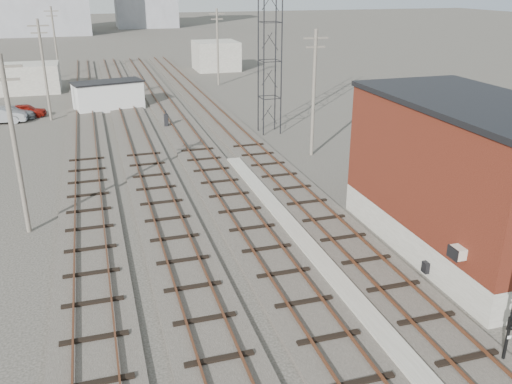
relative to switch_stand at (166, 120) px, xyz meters
name	(u,v)px	position (x,y,z in m)	size (l,w,h in m)	color
ground	(164,85)	(2.67, 21.06, -0.69)	(320.00, 320.00, 0.00)	#282621
track_right	(224,123)	(5.17, 0.06, -0.59)	(3.20, 90.00, 0.39)	#332D28
track_mid_right	(180,126)	(1.17, 0.06, -0.59)	(3.20, 90.00, 0.39)	#332D28
track_mid_left	(134,129)	(-2.83, 0.06, -0.59)	(3.20, 90.00, 0.39)	#332D28
track_left	(86,133)	(-6.83, 0.06, -0.59)	(3.20, 90.00, 0.39)	#332D28
platform_curb	(307,247)	(3.17, -24.94, -0.56)	(0.90, 28.00, 0.26)	gray
brick_building	(467,177)	(10.17, -26.94, 2.94)	(6.54, 12.20, 7.22)	gray
lattice_tower	(270,42)	(8.17, -3.94, 6.81)	(1.60, 1.60, 15.00)	black
utility_pole_left_a	(14,142)	(-9.83, -18.94, 4.10)	(1.80, 0.24, 9.00)	#595147
utility_pole_left_b	(44,68)	(-9.83, 6.06, 4.10)	(1.80, 0.24, 9.00)	#595147
utility_pole_left_c	(55,40)	(-9.83, 31.06, 4.10)	(1.80, 0.24, 9.00)	#595147
utility_pole_right_a	(314,90)	(9.17, -10.94, 4.10)	(1.80, 0.24, 9.00)	#595147
utility_pole_right_b	(218,45)	(9.17, 19.06, 4.10)	(1.80, 0.24, 9.00)	#595147
shed_left	(23,78)	(-13.33, 21.06, 0.91)	(8.00, 5.00, 3.20)	gray
shed_right	(216,56)	(11.67, 31.06, 1.31)	(6.00, 6.00, 4.00)	gray
switch_stand	(166,120)	(0.00, 0.00, 0.00)	(0.41, 0.41, 1.47)	black
site_trailer	(108,95)	(-4.41, 8.97, 0.73)	(7.22, 4.37, 2.83)	silver
car_red	(26,110)	(-12.11, 8.04, -0.07)	(1.48, 3.68, 1.25)	maroon
car_grey	(11,113)	(-13.35, 7.43, -0.06)	(1.78, 4.37, 1.27)	slate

